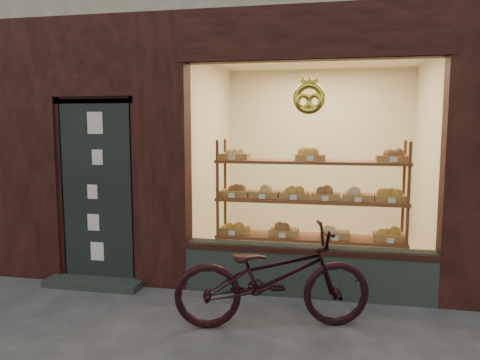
# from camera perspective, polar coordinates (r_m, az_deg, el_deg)

# --- Properties ---
(display_shelf) EXTENTS (2.20, 0.45, 1.70)m
(display_shelf) POSITION_cam_1_polar(r_m,az_deg,el_deg) (5.58, 8.49, -3.90)
(display_shelf) COLOR brown
(display_shelf) RESTS_ON ground
(bicycle) EXTENTS (1.92, 1.07, 0.95)m
(bicycle) POSITION_cam_1_polar(r_m,az_deg,el_deg) (4.43, 3.97, -11.69)
(bicycle) COLOR black
(bicycle) RESTS_ON ground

